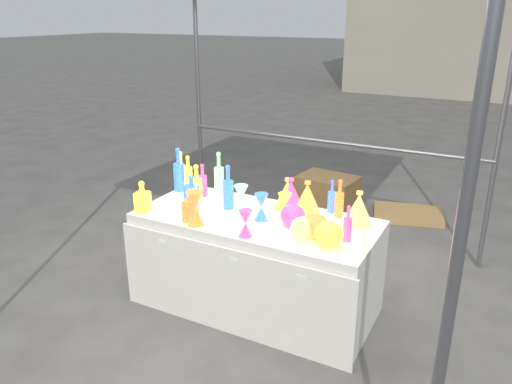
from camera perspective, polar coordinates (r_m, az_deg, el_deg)
The scene contains 30 objects.
ground at distance 4.06m, azimuth 0.00°, elevation -12.72°, with size 80.00×80.00×0.00m, color slate.
display_table at distance 3.86m, azimuth -0.07°, elevation -8.10°, with size 1.84×0.83×0.75m.
cardboard_box_closed at distance 5.70m, azimuth 8.11°, elevation -0.42°, with size 0.62×0.45×0.45m, color tan.
cardboard_box_flat at distance 5.90m, azimuth 16.95°, elevation -2.41°, with size 0.75×0.53×0.06m, color tan.
bottle_0 at distance 4.36m, azimuth -7.76°, elevation 2.40°, with size 0.07×0.07×0.28m, color #ED4616, non-canonical shape.
bottle_1 at distance 4.24m, azimuth -8.83°, elevation 2.58°, with size 0.09×0.09×0.38m, color #1B9958, non-canonical shape.
bottle_3 at distance 4.12m, azimuth -6.11°, elevation 1.40°, with size 0.07×0.07×0.27m, color #1C46A6, non-canonical shape.
bottle_4 at distance 4.27m, azimuth -8.57°, elevation 2.43°, with size 0.08×0.08×0.34m, color #137968, non-canonical shape.
bottle_5 at distance 4.11m, azimuth -4.25°, elevation 2.10°, with size 0.08×0.08×0.37m, color #B524A0, non-canonical shape.
bottle_6 at distance 3.96m, azimuth -6.79°, elevation 0.94°, with size 0.08×0.08×0.32m, color #ED4616, non-canonical shape.
bottle_7 at distance 3.82m, azimuth -3.20°, elevation 0.60°, with size 0.08×0.08×0.35m, color #1B9958, non-canonical shape.
decanter_0 at distance 3.86m, azimuth -12.86°, elevation -0.51°, with size 0.10×0.10×0.25m, color #ED4616, non-canonical shape.
decanter_1 at distance 3.63m, azimuth -7.52°, elevation -1.48°, with size 0.10×0.10×0.25m, color orange, non-canonical shape.
decanter_2 at distance 3.89m, azimuth -7.37°, elevation 0.11°, with size 0.11×0.11×0.26m, color #1B9958, non-canonical shape.
hourglass_0 at distance 3.56m, azimuth -6.96°, elevation -1.85°, with size 0.12×0.12×0.25m, color orange, non-canonical shape.
hourglass_1 at distance 3.37m, azimuth -1.22°, elevation -3.60°, with size 0.09×0.09×0.19m, color #1C46A6, non-canonical shape.
hourglass_3 at distance 3.76m, azimuth -1.71°, elevation -0.82°, with size 0.11×0.11×0.22m, color #B524A0, non-canonical shape.
hourglass_4 at distance 3.66m, azimuth 3.29°, elevation -1.62°, with size 0.10×0.10×0.20m, color #ED4616, non-canonical shape.
hourglass_5 at distance 3.62m, azimuth 0.62°, elevation -1.72°, with size 0.10×0.10×0.20m, color #1B9958, non-canonical shape.
globe_0 at distance 3.28m, azimuth 8.33°, elevation -4.89°, with size 0.18×0.18×0.15m, color #ED4616, non-canonical shape.
globe_1 at distance 3.36m, azimuth 5.37°, elevation -4.24°, with size 0.17×0.17×0.13m, color #137968, non-canonical shape.
globe_2 at distance 3.38m, azimuth 6.75°, elevation -4.02°, with size 0.19×0.19×0.15m, color orange, non-canonical shape.
globe_3 at distance 3.54m, azimuth 4.19°, elevation -2.84°, with size 0.18×0.18×0.14m, color #1C46A6, non-canonical shape.
lampshade_0 at distance 3.84m, azimuth 3.61°, elevation -0.15°, with size 0.21×0.21×0.24m, color #F9F634, non-canonical shape.
lampshade_1 at distance 3.79m, azimuth 5.87°, elevation -0.53°, with size 0.20×0.20×0.24m, color #F9F634, non-canonical shape.
lampshade_2 at distance 3.83m, azimuth 4.00°, elevation -0.18°, with size 0.21×0.21×0.25m, color #1C46A6, non-canonical shape.
lampshade_3 at distance 3.63m, azimuth 11.66°, elevation -1.77°, with size 0.21×0.21×0.25m, color #137968, non-canonical shape.
bottle_8 at distance 3.79m, azimuth 8.65°, elevation -0.49°, with size 0.06×0.06×0.26m, color #1B9958, non-canonical shape.
bottle_9 at distance 3.72m, azimuth 9.52°, elevation -0.71°, with size 0.07×0.07×0.29m, color orange, non-canonical shape.
bottle_10 at distance 3.34m, azimuth 10.44°, elevation -3.53°, with size 0.06×0.06×0.25m, color #1C46A6, non-canonical shape.
Camera 1 is at (1.59, -3.02, 2.19)m, focal length 35.00 mm.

